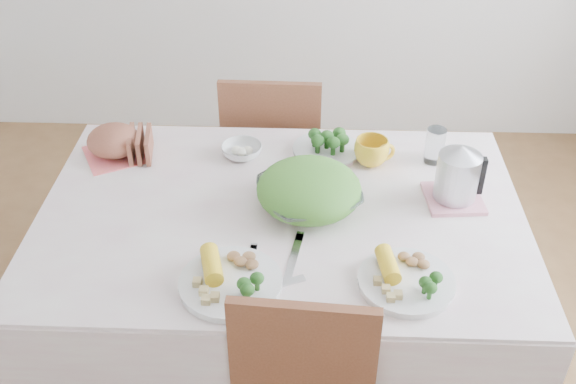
{
  "coord_description": "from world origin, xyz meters",
  "views": [
    {
      "loc": [
        0.09,
        -1.65,
        2.03
      ],
      "look_at": [
        0.02,
        0.02,
        0.82
      ],
      "focal_mm": 42.0,
      "sensor_mm": 36.0,
      "label": 1
    }
  ],
  "objects_px": {
    "dining_table": "(282,300)",
    "yellow_mug": "(371,152)",
    "electric_kettle": "(459,168)",
    "dinner_plate_left": "(231,284)",
    "chair_far": "(275,155)",
    "salad_bowl": "(309,197)",
    "dinner_plate_right": "(406,282)"
  },
  "relations": [
    {
      "from": "yellow_mug",
      "to": "electric_kettle",
      "type": "height_order",
      "value": "electric_kettle"
    },
    {
      "from": "electric_kettle",
      "to": "dinner_plate_left",
      "type": "bearing_deg",
      "value": -165.32
    },
    {
      "from": "salad_bowl",
      "to": "yellow_mug",
      "type": "bearing_deg",
      "value": 50.58
    },
    {
      "from": "chair_far",
      "to": "dinner_plate_left",
      "type": "distance_m",
      "value": 1.16
    },
    {
      "from": "chair_far",
      "to": "dinner_plate_left",
      "type": "relative_size",
      "value": 3.21
    },
    {
      "from": "dining_table",
      "to": "dinner_plate_left",
      "type": "distance_m",
      "value": 0.54
    },
    {
      "from": "chair_far",
      "to": "salad_bowl",
      "type": "distance_m",
      "value": 0.83
    },
    {
      "from": "dinner_plate_right",
      "to": "electric_kettle",
      "type": "distance_m",
      "value": 0.45
    },
    {
      "from": "yellow_mug",
      "to": "dinner_plate_right",
      "type": "bearing_deg",
      "value": -84.22
    },
    {
      "from": "dining_table",
      "to": "dinner_plate_right",
      "type": "xyz_separation_m",
      "value": [
        0.35,
        -0.32,
        0.4
      ]
    },
    {
      "from": "dinner_plate_left",
      "to": "salad_bowl",
      "type": "bearing_deg",
      "value": 60.89
    },
    {
      "from": "chair_far",
      "to": "dinner_plate_left",
      "type": "bearing_deg",
      "value": 88.51
    },
    {
      "from": "dinner_plate_right",
      "to": "yellow_mug",
      "type": "relative_size",
      "value": 2.22
    },
    {
      "from": "dining_table",
      "to": "electric_kettle",
      "type": "distance_m",
      "value": 0.75
    },
    {
      "from": "dining_table",
      "to": "electric_kettle",
      "type": "bearing_deg",
      "value": 8.16
    },
    {
      "from": "chair_far",
      "to": "dinner_plate_right",
      "type": "relative_size",
      "value": 3.43
    },
    {
      "from": "dining_table",
      "to": "salad_bowl",
      "type": "bearing_deg",
      "value": 17.38
    },
    {
      "from": "dining_table",
      "to": "chair_far",
      "type": "xyz_separation_m",
      "value": [
        -0.07,
        0.78,
        0.09
      ]
    },
    {
      "from": "dinner_plate_left",
      "to": "dinner_plate_right",
      "type": "xyz_separation_m",
      "value": [
        0.47,
        0.02,
        0.0
      ]
    },
    {
      "from": "dining_table",
      "to": "yellow_mug",
      "type": "bearing_deg",
      "value": 43.68
    },
    {
      "from": "dining_table",
      "to": "dinner_plate_left",
      "type": "bearing_deg",
      "value": -109.38
    },
    {
      "from": "electric_kettle",
      "to": "salad_bowl",
      "type": "bearing_deg",
      "value": 168.75
    },
    {
      "from": "dinner_plate_left",
      "to": "electric_kettle",
      "type": "xyz_separation_m",
      "value": [
        0.66,
        0.42,
        0.11
      ]
    },
    {
      "from": "dinner_plate_left",
      "to": "electric_kettle",
      "type": "relative_size",
      "value": 1.51
    },
    {
      "from": "salad_bowl",
      "to": "dinner_plate_right",
      "type": "relative_size",
      "value": 1.15
    },
    {
      "from": "electric_kettle",
      "to": "dinner_plate_right",
      "type": "bearing_deg",
      "value": -133.27
    },
    {
      "from": "dinner_plate_left",
      "to": "yellow_mug",
      "type": "distance_m",
      "value": 0.74
    },
    {
      "from": "dinner_plate_right",
      "to": "dining_table",
      "type": "bearing_deg",
      "value": 138.15
    },
    {
      "from": "chair_far",
      "to": "dining_table",
      "type": "bearing_deg",
      "value": 96.16
    },
    {
      "from": "chair_far",
      "to": "electric_kettle",
      "type": "height_order",
      "value": "electric_kettle"
    },
    {
      "from": "dinner_plate_right",
      "to": "yellow_mug",
      "type": "bearing_deg",
      "value": 95.78
    },
    {
      "from": "dining_table",
      "to": "yellow_mug",
      "type": "distance_m",
      "value": 0.59
    }
  ]
}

